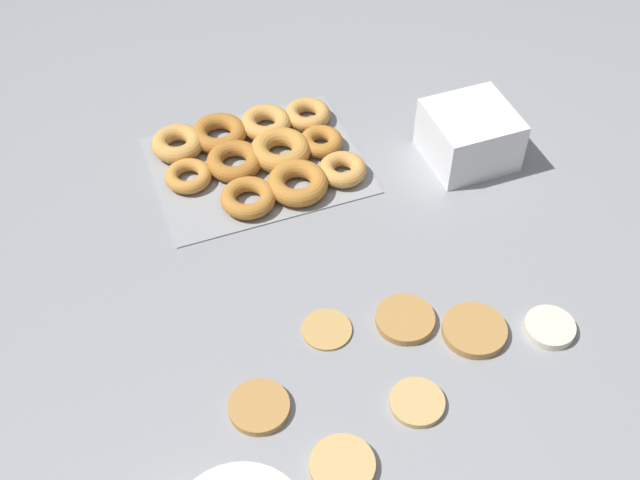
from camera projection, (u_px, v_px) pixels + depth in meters
name	position (u px, v px, depth m)	size (l,w,h in m)	color
ground_plane	(366.00, 307.00, 1.30)	(3.00, 3.00, 0.00)	gray
pancake_0	(327.00, 329.00, 1.26)	(0.08, 0.08, 0.01)	tan
pancake_1	(474.00, 330.00, 1.26)	(0.10, 0.10, 0.02)	#B27F42
pancake_2	(259.00, 407.00, 1.17)	(0.09, 0.09, 0.01)	#B27F42
pancake_3	(342.00, 465.00, 1.10)	(0.09, 0.09, 0.01)	tan
pancake_4	(405.00, 319.00, 1.27)	(0.09, 0.09, 0.01)	#B27F42
pancake_5	(415.00, 403.00, 1.17)	(0.08, 0.08, 0.01)	tan
pancake_6	(550.00, 328.00, 1.26)	(0.08, 0.08, 0.01)	beige
donut_tray	(260.00, 155.00, 1.52)	(0.39, 0.31, 0.04)	#93969B
container_stack	(469.00, 136.00, 1.50)	(0.15, 0.15, 0.11)	white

